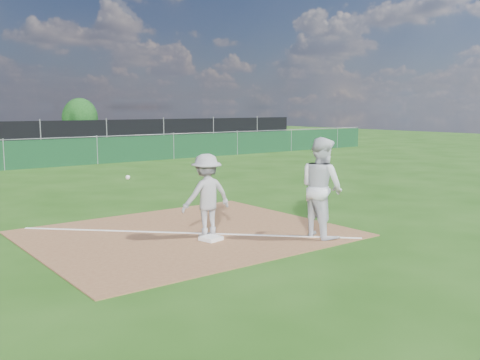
{
  "coord_description": "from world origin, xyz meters",
  "views": [
    {
      "loc": [
        -5.65,
        -8.08,
        2.57
      ],
      "look_at": [
        1.37,
        1.0,
        1.0
      ],
      "focal_mm": 40.0,
      "sensor_mm": 36.0,
      "label": 1
    }
  ],
  "objects_px": {
    "first_base": "(211,238)",
    "play_at_first": "(206,195)",
    "tree_right": "(80,118)",
    "car_right": "(44,136)",
    "runner": "(321,187)"
  },
  "relations": [
    {
      "from": "first_base",
      "to": "play_at_first",
      "type": "relative_size",
      "value": 0.15
    },
    {
      "from": "play_at_first",
      "to": "tree_right",
      "type": "relative_size",
      "value": 0.69
    },
    {
      "from": "first_base",
      "to": "tree_right",
      "type": "distance_m",
      "value": 34.84
    },
    {
      "from": "first_base",
      "to": "car_right",
      "type": "distance_m",
      "value": 27.43
    },
    {
      "from": "play_at_first",
      "to": "car_right",
      "type": "xyz_separation_m",
      "value": [
        5.31,
        26.53,
        -0.13
      ]
    },
    {
      "from": "runner",
      "to": "car_right",
      "type": "bearing_deg",
      "value": -0.21
    },
    {
      "from": "runner",
      "to": "tree_right",
      "type": "height_order",
      "value": "tree_right"
    },
    {
      "from": "tree_right",
      "to": "play_at_first",
      "type": "bearing_deg",
      "value": -107.23
    },
    {
      "from": "play_at_first",
      "to": "tree_right",
      "type": "xyz_separation_m",
      "value": [
        10.2,
        32.89,
        0.86
      ]
    },
    {
      "from": "first_base",
      "to": "play_at_first",
      "type": "distance_m",
      "value": 0.87
    },
    {
      "from": "first_base",
      "to": "tree_right",
      "type": "xyz_separation_m",
      "value": [
        10.34,
        33.23,
        1.64
      ]
    },
    {
      "from": "first_base",
      "to": "runner",
      "type": "height_order",
      "value": "runner"
    },
    {
      "from": "first_base",
      "to": "runner",
      "type": "distance_m",
      "value": 2.39
    },
    {
      "from": "play_at_first",
      "to": "runner",
      "type": "xyz_separation_m",
      "value": [
        1.81,
        -1.38,
        0.15
      ]
    },
    {
      "from": "car_right",
      "to": "tree_right",
      "type": "distance_m",
      "value": 8.08
    }
  ]
}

